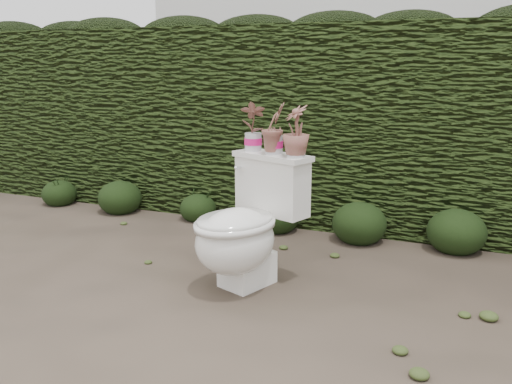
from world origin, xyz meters
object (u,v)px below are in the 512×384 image
at_px(potted_plant_left, 253,127).
at_px(potted_plant_right, 296,132).
at_px(toilet, 245,229).
at_px(potted_plant_center, 274,129).

bearing_deg(potted_plant_left, potted_plant_right, 147.93).
distance_m(toilet, potted_plant_center, 0.62).
distance_m(potted_plant_left, potted_plant_right, 0.34).
distance_m(toilet, potted_plant_right, 0.64).
bearing_deg(toilet, potted_plant_right, 52.84).
relative_size(potted_plant_center, potted_plant_right, 1.03).
height_order(potted_plant_center, potted_plant_right, potted_plant_center).
bearing_deg(potted_plant_center, potted_plant_right, -94.34).
bearing_deg(potted_plant_right, potted_plant_left, -149.52).
distance_m(toilet, potted_plant_left, 0.63).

